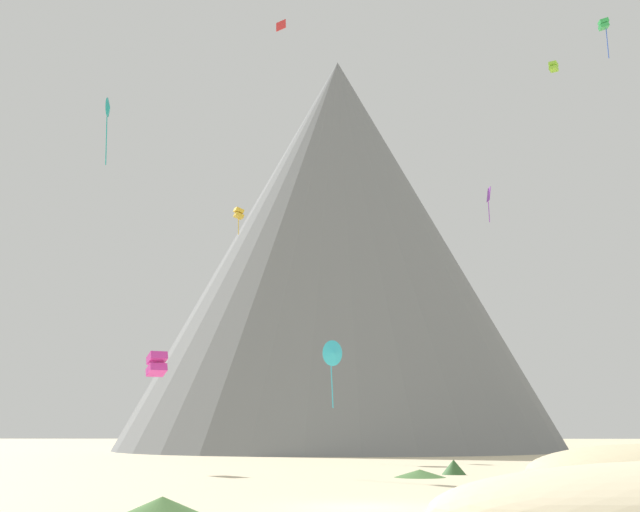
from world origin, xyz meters
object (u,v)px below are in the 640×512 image
at_px(kite_cyan_low, 334,354).
at_px(kite_green_high, 604,25).
at_px(bush_scatter_east, 420,473).
at_px(kite_teal_high, 109,109).
at_px(kite_red_high, 281,25).
at_px(kite_violet_high, 489,197).
at_px(kite_magenta_low, 157,364).
at_px(kite_gold_mid, 239,214).
at_px(bush_mid_center, 454,467).
at_px(kite_lime_high, 553,67).
at_px(bush_near_right, 162,507).
at_px(bush_ridge_crest, 549,491).
at_px(rock_massif, 329,263).

relative_size(kite_cyan_low, kite_green_high, 1.39).
height_order(bush_scatter_east, kite_cyan_low, kite_cyan_low).
bearing_deg(kite_teal_high, kite_red_high, -66.16).
bearing_deg(bush_scatter_east, kite_teal_high, 139.28).
relative_size(kite_violet_high, kite_magenta_low, 2.43).
relative_size(kite_gold_mid, kite_teal_high, 0.49).
bearing_deg(bush_mid_center, kite_cyan_low, 111.25).
relative_size(bush_mid_center, kite_violet_high, 0.36).
bearing_deg(kite_lime_high, bush_scatter_east, 95.12).
relative_size(kite_cyan_low, kite_violet_high, 1.41).
relative_size(bush_scatter_east, bush_mid_center, 2.01).
bearing_deg(bush_scatter_east, kite_red_high, 109.39).
bearing_deg(bush_near_right, kite_teal_high, 109.08).
bearing_deg(kite_magenta_low, bush_scatter_east, -50.83).
relative_size(kite_violet_high, kite_red_high, 3.13).
bearing_deg(kite_teal_high, bush_mid_center, -127.90).
xyz_separation_m(bush_ridge_crest, bush_scatter_east, (-3.07, 15.82, -0.20)).
height_order(kite_red_high, kite_teal_high, kite_red_high).
relative_size(kite_red_high, kite_green_high, 0.32).
relative_size(bush_scatter_east, kite_green_high, 0.72).
xyz_separation_m(kite_cyan_low, kite_gold_mid, (-10.14, 19.01, 16.41)).
bearing_deg(bush_scatter_east, kite_green_high, 51.60).
xyz_separation_m(rock_massif, kite_magenta_low, (-9.94, -52.20, -16.59)).
bearing_deg(kite_red_high, bush_ridge_crest, 177.92).
height_order(kite_cyan_low, kite_gold_mid, kite_gold_mid).
bearing_deg(bush_scatter_east, kite_violet_high, 73.86).
distance_m(bush_ridge_crest, kite_cyan_low, 38.20).
height_order(rock_massif, kite_magenta_low, rock_massif).
distance_m(bush_near_right, kite_cyan_low, 42.69).
relative_size(kite_teal_high, kite_magenta_low, 3.79).
bearing_deg(kite_green_high, bush_scatter_east, 143.65).
height_order(kite_violet_high, kite_gold_mid, kite_violet_high).
height_order(bush_near_right, kite_violet_high, kite_violet_high).
height_order(rock_massif, kite_green_high, rock_massif).
xyz_separation_m(bush_ridge_crest, bush_near_right, (-12.41, -5.15, -0.11)).
bearing_deg(rock_massif, bush_ridge_crest, -83.27).
distance_m(bush_mid_center, rock_massif, 60.62).
bearing_deg(bush_scatter_east, kite_cyan_low, 102.96).
relative_size(kite_red_high, kite_magenta_low, 0.78).
bearing_deg(bush_ridge_crest, rock_massif, 96.73).
relative_size(bush_scatter_east, kite_red_high, 2.29).
height_order(bush_near_right, kite_magenta_low, kite_magenta_low).
height_order(bush_mid_center, kite_gold_mid, kite_gold_mid).
distance_m(bush_ridge_crest, bush_mid_center, 18.72).
xyz_separation_m(bush_ridge_crest, kite_teal_high, (-26.69, 36.15, 28.53)).
xyz_separation_m(bush_ridge_crest, rock_massif, (-8.77, 74.37, 22.67)).
xyz_separation_m(rock_massif, kite_lime_high, (23.47, -23.27, 15.89)).
bearing_deg(kite_cyan_low, bush_ridge_crest, -118.27).
bearing_deg(kite_red_high, kite_cyan_low, -162.83).
relative_size(rock_massif, kite_cyan_low, 13.92).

